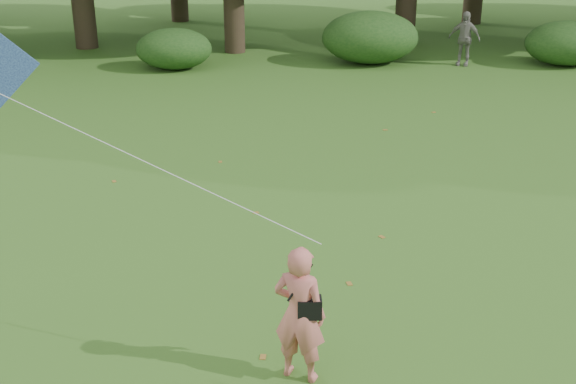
{
  "coord_description": "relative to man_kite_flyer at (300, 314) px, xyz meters",
  "views": [
    {
      "loc": [
        -0.59,
        -8.27,
        5.77
      ],
      "look_at": [
        -0.35,
        2.0,
        1.5
      ],
      "focal_mm": 45.0,
      "sensor_mm": 36.0,
      "label": 1
    }
  ],
  "objects": [
    {
      "name": "man_kite_flyer",
      "position": [
        0.0,
        0.0,
        0.0
      ],
      "size": [
        0.8,
        0.68,
        1.86
      ],
      "primitive_type": "imported",
      "rotation": [
        0.0,
        0.0,
        2.74
      ],
      "color": "#CE6B61",
      "rests_on": "ground"
    },
    {
      "name": "crossbody_bag",
      "position": [
        0.12,
        -0.03,
        0.12
      ],
      "size": [
        0.43,
        0.2,
        0.72
      ],
      "color": "black",
      "rests_on": "ground"
    },
    {
      "name": "ground",
      "position": [
        0.26,
        0.59,
        -0.93
      ],
      "size": [
        100.0,
        100.0,
        0.0
      ],
      "primitive_type": "plane",
      "color": "#265114",
      "rests_on": "ground"
    },
    {
      "name": "bystander_right",
      "position": [
        6.58,
        18.04,
        0.03
      ],
      "size": [
        1.22,
        0.91,
        1.92
      ],
      "primitive_type": "imported",
      "rotation": [
        0.0,
        0.0,
        -0.44
      ],
      "color": "gray",
      "rests_on": "ground"
    },
    {
      "name": "shrub_band",
      "position": [
        -0.46,
        18.19,
        -0.07
      ],
      "size": [
        39.15,
        3.22,
        1.88
      ],
      "color": "#264919",
      "rests_on": "ground"
    },
    {
      "name": "fallen_leaves",
      "position": [
        0.31,
        4.88,
        -0.92
      ],
      "size": [
        11.41,
        15.11,
        0.01
      ],
      "color": "olive",
      "rests_on": "ground"
    }
  ]
}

